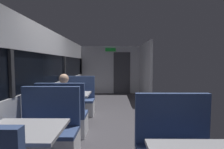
{
  "coord_description": "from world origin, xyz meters",
  "views": [
    {
      "loc": [
        0.14,
        -3.94,
        1.49
      ],
      "look_at": [
        0.08,
        3.32,
        0.98
      ],
      "focal_mm": 26.76,
      "sensor_mm": 36.0,
      "label": 1
    }
  ],
  "objects_px": {
    "bench_mid_window_facing_end": "(63,119)",
    "seated_passenger": "(64,109)",
    "bench_mid_window_facing_entry": "(78,103)",
    "dining_table_near_window": "(23,137)",
    "dining_table_mid_window": "(71,97)",
    "coffee_cup_primary": "(80,91)",
    "bench_near_window_facing_entry": "(48,137)"
  },
  "relations": [
    {
      "from": "bench_mid_window_facing_end",
      "to": "seated_passenger",
      "type": "bearing_deg",
      "value": 90.0
    },
    {
      "from": "bench_mid_window_facing_entry",
      "to": "seated_passenger",
      "type": "bearing_deg",
      "value": -90.0
    },
    {
      "from": "dining_table_near_window",
      "to": "bench_mid_window_facing_entry",
      "type": "distance_m",
      "value": 2.91
    },
    {
      "from": "bench_near_window_facing_entry",
      "to": "bench_mid_window_facing_entry",
      "type": "distance_m",
      "value": 2.19
    },
    {
      "from": "dining_table_near_window",
      "to": "bench_mid_window_facing_end",
      "type": "xyz_separation_m",
      "value": [
        0.0,
        1.49,
        -0.31
      ]
    },
    {
      "from": "coffee_cup_primary",
      "to": "dining_table_mid_window",
      "type": "bearing_deg",
      "value": -169.03
    },
    {
      "from": "dining_table_mid_window",
      "to": "bench_near_window_facing_entry",
      "type": "bearing_deg",
      "value": -90.0
    },
    {
      "from": "dining_table_near_window",
      "to": "seated_passenger",
      "type": "distance_m",
      "value": 1.57
    },
    {
      "from": "dining_table_mid_window",
      "to": "bench_mid_window_facing_end",
      "type": "xyz_separation_m",
      "value": [
        0.0,
        -0.7,
        -0.31
      ]
    },
    {
      "from": "bench_mid_window_facing_entry",
      "to": "seated_passenger",
      "type": "distance_m",
      "value": 1.34
    },
    {
      "from": "bench_mid_window_facing_end",
      "to": "coffee_cup_primary",
      "type": "bearing_deg",
      "value": 74.68
    },
    {
      "from": "bench_near_window_facing_entry",
      "to": "seated_passenger",
      "type": "bearing_deg",
      "value": 90.0
    },
    {
      "from": "dining_table_near_window",
      "to": "dining_table_mid_window",
      "type": "bearing_deg",
      "value": 90.0
    },
    {
      "from": "dining_table_near_window",
      "to": "coffee_cup_primary",
      "type": "height_order",
      "value": "coffee_cup_primary"
    },
    {
      "from": "dining_table_mid_window",
      "to": "seated_passenger",
      "type": "relative_size",
      "value": 0.71
    },
    {
      "from": "dining_table_mid_window",
      "to": "coffee_cup_primary",
      "type": "bearing_deg",
      "value": 10.97
    },
    {
      "from": "bench_mid_window_facing_entry",
      "to": "seated_passenger",
      "type": "height_order",
      "value": "seated_passenger"
    },
    {
      "from": "dining_table_near_window",
      "to": "seated_passenger",
      "type": "relative_size",
      "value": 0.71
    },
    {
      "from": "bench_near_window_facing_entry",
      "to": "bench_mid_window_facing_entry",
      "type": "height_order",
      "value": "same"
    },
    {
      "from": "dining_table_mid_window",
      "to": "bench_mid_window_facing_entry",
      "type": "relative_size",
      "value": 0.82
    },
    {
      "from": "bench_near_window_facing_entry",
      "to": "seated_passenger",
      "type": "relative_size",
      "value": 0.87
    },
    {
      "from": "bench_near_window_facing_entry",
      "to": "bench_mid_window_facing_end",
      "type": "xyz_separation_m",
      "value": [
        0.0,
        0.8,
        0.0
      ]
    },
    {
      "from": "dining_table_mid_window",
      "to": "coffee_cup_primary",
      "type": "height_order",
      "value": "coffee_cup_primary"
    },
    {
      "from": "bench_near_window_facing_entry",
      "to": "coffee_cup_primary",
      "type": "relative_size",
      "value": 12.22
    },
    {
      "from": "bench_mid_window_facing_entry",
      "to": "bench_mid_window_facing_end",
      "type": "bearing_deg",
      "value": -90.0
    },
    {
      "from": "dining_table_near_window",
      "to": "coffee_cup_primary",
      "type": "bearing_deg",
      "value": 84.82
    },
    {
      "from": "bench_near_window_facing_entry",
      "to": "bench_mid_window_facing_entry",
      "type": "relative_size",
      "value": 1.0
    },
    {
      "from": "dining_table_near_window",
      "to": "coffee_cup_primary",
      "type": "xyz_separation_m",
      "value": [
        0.2,
        2.23,
        0.15
      ]
    },
    {
      "from": "coffee_cup_primary",
      "to": "bench_mid_window_facing_end",
      "type": "bearing_deg",
      "value": -105.32
    },
    {
      "from": "bench_mid_window_facing_end",
      "to": "coffee_cup_primary",
      "type": "relative_size",
      "value": 12.22
    },
    {
      "from": "dining_table_mid_window",
      "to": "dining_table_near_window",
      "type": "bearing_deg",
      "value": -90.0
    },
    {
      "from": "bench_near_window_facing_entry",
      "to": "dining_table_mid_window",
      "type": "bearing_deg",
      "value": 90.0
    }
  ]
}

